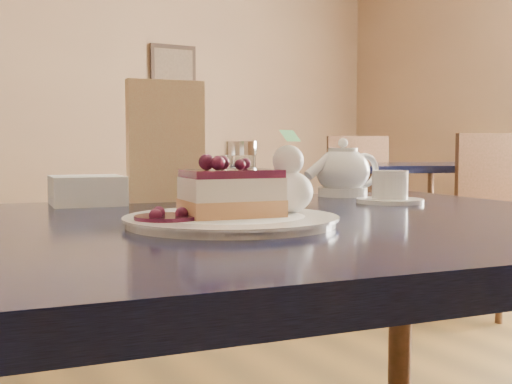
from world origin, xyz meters
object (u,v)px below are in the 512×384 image
cheesecake_slice (231,193)px  bg_table_far_right (416,275)px  dessert_plate (231,221)px  tea_set (351,176)px  main_table (218,279)px

cheesecake_slice → bg_table_far_right: size_ratio=0.07×
dessert_plate → bg_table_far_right: bearing=42.6°
dessert_plate → tea_set: tea_set is taller
main_table → dessert_plate: size_ratio=4.82×
main_table → dessert_plate: bearing=-90.0°
main_table → tea_set: tea_set is taller
dessert_plate → cheesecake_slice: bearing=-153.4°
main_table → tea_set: size_ratio=4.54×
main_table → bg_table_far_right: size_ratio=0.70×
cheesecake_slice → tea_set: 0.54m
dessert_plate → cheesecake_slice: 0.04m
cheesecake_slice → tea_set: tea_set is taller
main_table → tea_set: bearing=37.0°
main_table → tea_set: 0.52m
bg_table_far_right → cheesecake_slice: bearing=-118.9°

